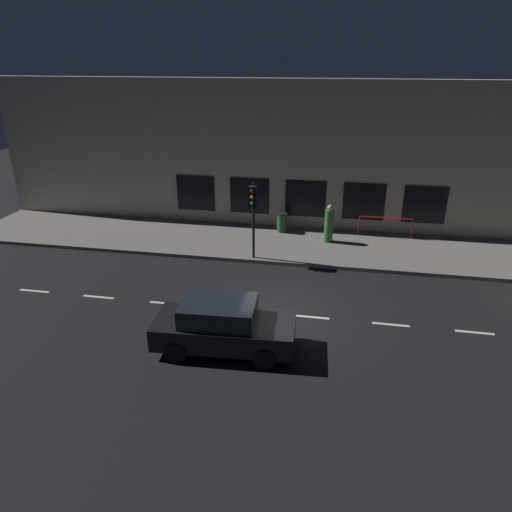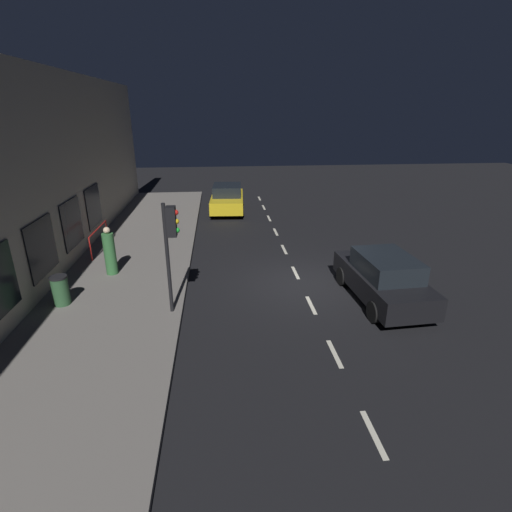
# 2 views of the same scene
# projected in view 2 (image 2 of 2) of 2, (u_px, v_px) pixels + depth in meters

# --- Properties ---
(ground_plane) EXTENTS (60.00, 60.00, 0.00)m
(ground_plane) POSITION_uv_depth(u_px,v_px,m) (301.00, 284.00, 13.71)
(ground_plane) COLOR black
(sidewalk) EXTENTS (4.50, 32.00, 0.15)m
(sidewalk) POSITION_uv_depth(u_px,v_px,m) (119.00, 289.00, 13.12)
(sidewalk) COLOR slate
(sidewalk) RESTS_ON ground
(building_facade) EXTENTS (0.65, 32.00, 7.20)m
(building_facade) POSITION_uv_depth(u_px,v_px,m) (18.00, 187.00, 11.63)
(building_facade) COLOR #B2A893
(building_facade) RESTS_ON ground
(lane_centre_line) EXTENTS (0.12, 27.20, 0.01)m
(lane_centre_line) POSITION_uv_depth(u_px,v_px,m) (295.00, 273.00, 14.64)
(lane_centre_line) COLOR beige
(lane_centre_line) RESTS_ON ground
(traffic_light) EXTENTS (0.45, 0.32, 3.28)m
(traffic_light) POSITION_uv_depth(u_px,v_px,m) (171.00, 234.00, 10.73)
(traffic_light) COLOR black
(traffic_light) RESTS_ON sidewalk
(parked_car_0) EXTENTS (2.02, 4.24, 1.58)m
(parked_car_0) POSITION_uv_depth(u_px,v_px,m) (383.00, 278.00, 12.26)
(parked_car_0) COLOR black
(parked_car_0) RESTS_ON ground
(parked_car_1) EXTENTS (2.13, 4.28, 1.58)m
(parked_car_1) POSITION_uv_depth(u_px,v_px,m) (227.00, 199.00, 23.07)
(parked_car_1) COLOR gold
(parked_car_1) RESTS_ON ground
(pedestrian_0) EXTENTS (0.51, 0.51, 1.77)m
(pedestrian_0) POSITION_uv_depth(u_px,v_px,m) (110.00, 253.00, 13.92)
(pedestrian_0) COLOR #336B38
(pedestrian_0) RESTS_ON sidewalk
(trash_bin) EXTENTS (0.51, 0.51, 0.93)m
(trash_bin) POSITION_uv_depth(u_px,v_px,m) (60.00, 290.00, 11.82)
(trash_bin) COLOR #2D5633
(trash_bin) RESTS_ON sidewalk
(red_railing) EXTENTS (0.05, 2.51, 0.97)m
(red_railing) POSITION_uv_depth(u_px,v_px,m) (98.00, 233.00, 16.29)
(red_railing) COLOR red
(red_railing) RESTS_ON sidewalk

